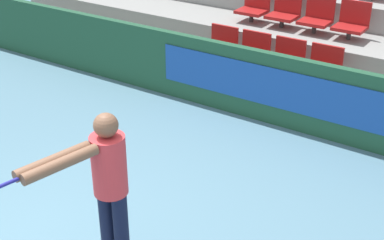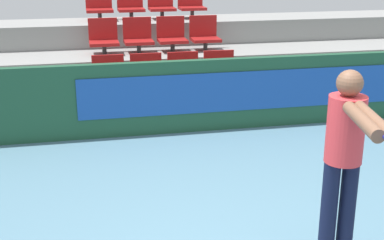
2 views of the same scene
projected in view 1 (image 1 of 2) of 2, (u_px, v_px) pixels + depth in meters
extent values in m
cube|color=#1E4C33|center=(245.00, 82.00, 7.50)|extent=(11.81, 0.12, 1.01)
cube|color=#19479E|center=(333.00, 102.00, 6.78)|extent=(5.26, 0.02, 0.56)
cube|color=gray|center=(263.00, 87.00, 8.09)|extent=(11.41, 1.07, 0.40)
cube|color=gray|center=(294.00, 55.00, 8.79)|extent=(11.41, 1.07, 0.81)
cube|color=gray|center=(320.00, 27.00, 9.49)|extent=(11.41, 1.07, 1.21)
cylinder|color=#333333|center=(218.00, 58.00, 8.42)|extent=(0.07, 0.07, 0.16)
cube|color=#A31919|center=(218.00, 52.00, 8.38)|extent=(0.47, 0.42, 0.05)
cube|color=#A31919|center=(225.00, 36.00, 8.43)|extent=(0.47, 0.04, 0.35)
cylinder|color=#333333|center=(250.00, 65.00, 8.14)|extent=(0.07, 0.07, 0.16)
cube|color=#A31919|center=(250.00, 59.00, 8.10)|extent=(0.47, 0.42, 0.05)
cube|color=#A31919|center=(256.00, 43.00, 8.15)|extent=(0.47, 0.04, 0.35)
cylinder|color=#333333|center=(283.00, 73.00, 7.87)|extent=(0.07, 0.07, 0.16)
cube|color=#A31919|center=(284.00, 66.00, 7.82)|extent=(0.47, 0.42, 0.05)
cube|color=#A31919|center=(290.00, 50.00, 7.87)|extent=(0.47, 0.04, 0.35)
cylinder|color=#333333|center=(320.00, 81.00, 7.59)|extent=(0.07, 0.07, 0.16)
cube|color=#A31919|center=(320.00, 74.00, 7.54)|extent=(0.47, 0.42, 0.05)
cube|color=#A31919|center=(327.00, 57.00, 7.59)|extent=(0.47, 0.04, 0.35)
cylinder|color=#333333|center=(251.00, 17.00, 9.03)|extent=(0.07, 0.07, 0.16)
cube|color=#A31919|center=(252.00, 11.00, 8.99)|extent=(0.47, 0.42, 0.05)
cylinder|color=#333333|center=(282.00, 23.00, 8.75)|extent=(0.07, 0.07, 0.16)
cube|color=#A31919|center=(282.00, 17.00, 8.71)|extent=(0.47, 0.42, 0.05)
cube|color=#A31919|center=(288.00, 2.00, 8.76)|extent=(0.47, 0.04, 0.35)
cylinder|color=#333333|center=(314.00, 28.00, 8.48)|extent=(0.07, 0.07, 0.16)
cube|color=#A31919|center=(315.00, 22.00, 8.43)|extent=(0.47, 0.42, 0.05)
cube|color=#A31919|center=(321.00, 7.00, 8.48)|extent=(0.47, 0.04, 0.35)
cylinder|color=#333333|center=(349.00, 34.00, 8.20)|extent=(0.07, 0.07, 0.16)
cube|color=#A31919|center=(350.00, 28.00, 8.15)|extent=(0.47, 0.42, 0.05)
cube|color=#A31919|center=(355.00, 12.00, 8.20)|extent=(0.47, 0.04, 0.35)
cylinder|color=black|center=(108.00, 233.00, 4.62)|extent=(0.13, 0.13, 0.92)
cylinder|color=black|center=(122.00, 240.00, 4.54)|extent=(0.13, 0.13, 0.92)
cylinder|color=red|center=(109.00, 165.00, 4.25)|extent=(0.28, 0.28, 0.52)
sphere|color=brown|center=(106.00, 125.00, 4.09)|extent=(0.20, 0.20, 0.20)
cylinder|color=brown|center=(53.00, 161.00, 3.89)|extent=(0.21, 0.62, 0.09)
cylinder|color=brown|center=(61.00, 164.00, 3.85)|extent=(0.21, 0.62, 0.09)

